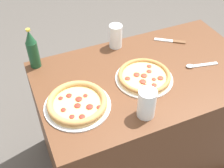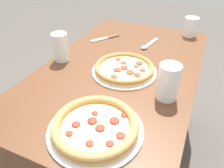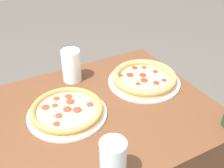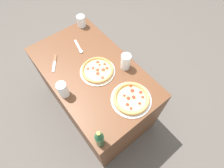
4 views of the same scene
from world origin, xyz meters
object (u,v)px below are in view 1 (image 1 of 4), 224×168
at_px(glass_cola, 147,104).
at_px(spoon, 197,65).
at_px(pizza_salami, 77,103).
at_px(glass_water, 116,37).
at_px(beer_bottle, 32,49).
at_px(knife, 171,41).
at_px(pizza_veggie, 144,76).

relative_size(glass_cola, spoon, 0.78).
xyz_separation_m(pizza_salami, glass_water, (-0.36, -0.38, 0.04)).
xyz_separation_m(beer_bottle, spoon, (-0.81, 0.36, -0.10)).
height_order(glass_cola, spoon, glass_cola).
distance_m(beer_bottle, knife, 0.83).
height_order(glass_cola, beer_bottle, beer_bottle).
relative_size(glass_cola, glass_water, 1.03).
xyz_separation_m(glass_water, beer_bottle, (0.48, -0.00, 0.05)).
bearing_deg(spoon, glass_water, -46.59).
bearing_deg(glass_cola, spoon, -155.09).
distance_m(glass_cola, beer_bottle, 0.68).
bearing_deg(pizza_salami, beer_bottle, -73.19).
bearing_deg(glass_water, pizza_veggie, 92.78).
bearing_deg(glass_cola, glass_water, -99.54).
bearing_deg(glass_cola, beer_bottle, -55.10).
bearing_deg(spoon, pizza_salami, 2.16).
height_order(beer_bottle, spoon, beer_bottle).
bearing_deg(knife, pizza_veggie, 37.17).
bearing_deg(knife, spoon, 89.62).
bearing_deg(pizza_veggie, spoon, 176.39).
relative_size(glass_water, spoon, 0.76).
bearing_deg(beer_bottle, knife, 173.42).
distance_m(pizza_salami, spoon, 0.70).
height_order(pizza_veggie, beer_bottle, beer_bottle).
height_order(pizza_salami, knife, pizza_salami).
distance_m(glass_water, knife, 0.35).
relative_size(pizza_veggie, glass_water, 2.14).
bearing_deg(glass_water, beer_bottle, -0.38).
relative_size(pizza_salami, spoon, 1.70).
xyz_separation_m(knife, spoon, (0.00, 0.26, 0.00)).
xyz_separation_m(pizza_veggie, pizza_salami, (0.38, 0.05, 0.00)).
xyz_separation_m(beer_bottle, knife, (-0.81, 0.09, -0.11)).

